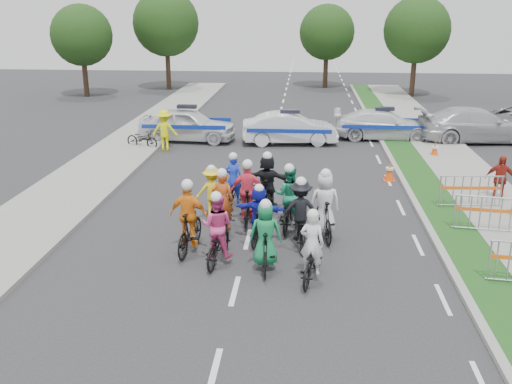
# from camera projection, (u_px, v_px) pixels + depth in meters

# --- Properties ---
(ground) EXTENTS (90.00, 90.00, 0.00)m
(ground) POSITION_uv_depth(u_px,v_px,m) (235.00, 291.00, 12.86)
(ground) COLOR #28282B
(ground) RESTS_ON ground
(curb_right) EXTENTS (0.20, 60.00, 0.12)m
(curb_right) POSITION_uv_depth(u_px,v_px,m) (423.00, 217.00, 17.16)
(curb_right) COLOR gray
(curb_right) RESTS_ON ground
(grass_strip) EXTENTS (1.20, 60.00, 0.11)m
(grass_strip) POSITION_uv_depth(u_px,v_px,m) (446.00, 218.00, 17.11)
(grass_strip) COLOR #1B4917
(grass_strip) RESTS_ON ground
(sidewalk_right) EXTENTS (2.40, 60.00, 0.13)m
(sidewalk_right) POSITION_uv_depth(u_px,v_px,m) (508.00, 220.00, 16.96)
(sidewalk_right) COLOR gray
(sidewalk_right) RESTS_ON ground
(sidewalk_left) EXTENTS (3.00, 60.00, 0.13)m
(sidewalk_left) POSITION_uv_depth(u_px,v_px,m) (51.00, 206.00, 18.11)
(sidewalk_left) COLOR gray
(sidewalk_left) RESTS_ON ground
(rider_0) EXTENTS (0.95, 1.84, 1.79)m
(rider_0) POSITION_uv_depth(u_px,v_px,m) (312.00, 256.00, 13.22)
(rider_0) COLOR black
(rider_0) RESTS_ON ground
(rider_1) EXTENTS (0.79, 1.77, 1.84)m
(rider_1) POSITION_uv_depth(u_px,v_px,m) (266.00, 242.00, 13.71)
(rider_1) COLOR black
(rider_1) RESTS_ON ground
(rider_2) EXTENTS (0.88, 1.91, 1.88)m
(rider_2) POSITION_uv_depth(u_px,v_px,m) (218.00, 236.00, 14.13)
(rider_2) COLOR black
(rider_2) RESTS_ON ground
(rider_3) EXTENTS (1.05, 1.96, 2.01)m
(rider_3) POSITION_uv_depth(u_px,v_px,m) (189.00, 224.00, 14.69)
(rider_3) COLOR black
(rider_3) RESTS_ON ground
(rider_4) EXTENTS (1.13, 1.96, 1.94)m
(rider_4) POSITION_uv_depth(u_px,v_px,m) (300.00, 219.00, 15.11)
(rider_4) COLOR black
(rider_4) RESTS_ON ground
(rider_5) EXTENTS (1.40, 1.66, 1.69)m
(rider_5) POSITION_uv_depth(u_px,v_px,m) (259.00, 218.00, 15.28)
(rider_5) COLOR black
(rider_5) RESTS_ON ground
(rider_6) EXTENTS (0.68, 1.91, 1.95)m
(rider_6) POSITION_uv_depth(u_px,v_px,m) (223.00, 212.00, 15.89)
(rider_6) COLOR black
(rider_6) RESTS_ON ground
(rider_7) EXTENTS (0.93, 1.98, 2.01)m
(rider_7) POSITION_uv_depth(u_px,v_px,m) (324.00, 211.00, 15.58)
(rider_7) COLOR black
(rider_7) RESTS_ON ground
(rider_8) EXTENTS (0.88, 1.97, 1.95)m
(rider_8) POSITION_uv_depth(u_px,v_px,m) (289.00, 204.00, 16.33)
(rider_8) COLOR black
(rider_8) RESTS_ON ground
(rider_9) EXTENTS (1.00, 1.89, 1.98)m
(rider_9) POSITION_uv_depth(u_px,v_px,m) (248.00, 199.00, 16.62)
(rider_9) COLOR black
(rider_9) RESTS_ON ground
(rider_10) EXTENTS (1.06, 1.79, 1.75)m
(rider_10) POSITION_uv_depth(u_px,v_px,m) (212.00, 199.00, 16.89)
(rider_10) COLOR black
(rider_10) RESTS_ON ground
(rider_11) EXTENTS (1.57, 1.88, 1.93)m
(rider_11) POSITION_uv_depth(u_px,v_px,m) (267.00, 186.00, 17.64)
(rider_11) COLOR black
(rider_11) RESTS_ON ground
(rider_12) EXTENTS (0.94, 1.86, 1.81)m
(rider_12) POSITION_uv_depth(u_px,v_px,m) (234.00, 189.00, 18.08)
(rider_12) COLOR black
(rider_12) RESTS_ON ground
(police_car_0) EXTENTS (4.69, 2.20, 1.55)m
(police_car_0) POSITION_uv_depth(u_px,v_px,m) (188.00, 125.00, 26.96)
(police_car_0) COLOR silver
(police_car_0) RESTS_ON ground
(police_car_1) EXTENTS (4.50, 1.98, 1.44)m
(police_car_1) POSITION_uv_depth(u_px,v_px,m) (290.00, 128.00, 26.39)
(police_car_1) COLOR silver
(police_car_1) RESTS_ON ground
(police_car_2) EXTENTS (4.85, 2.15, 1.38)m
(police_car_2) POSITION_uv_depth(u_px,v_px,m) (384.00, 125.00, 27.35)
(police_car_2) COLOR silver
(police_car_2) RESTS_ON ground
(civilian_sedan) EXTENTS (5.75, 2.90, 1.60)m
(civilian_sedan) POSITION_uv_depth(u_px,v_px,m) (476.00, 125.00, 26.77)
(civilian_sedan) COLOR #B4B4B9
(civilian_sedan) RESTS_ON ground
(spectator_2) EXTENTS (0.98, 0.57, 1.57)m
(spectator_2) POSITION_uv_depth(u_px,v_px,m) (500.00, 179.00, 18.49)
(spectator_2) COLOR maroon
(spectator_2) RESTS_ON ground
(marshal_hiviz) EXTENTS (1.19, 0.71, 1.79)m
(marshal_hiviz) POSITION_uv_depth(u_px,v_px,m) (165.00, 130.00, 25.17)
(marshal_hiviz) COLOR #E5EB0C
(marshal_hiviz) RESTS_ON ground
(barrier_1) EXTENTS (2.05, 0.76, 1.12)m
(barrier_1) POSITION_uv_depth(u_px,v_px,m) (490.00, 216.00, 15.87)
(barrier_1) COLOR #A5A8AD
(barrier_1) RESTS_ON ground
(barrier_2) EXTENTS (2.03, 0.63, 1.12)m
(barrier_2) POSITION_uv_depth(u_px,v_px,m) (470.00, 193.00, 17.83)
(barrier_2) COLOR #A5A8AD
(barrier_2) RESTS_ON ground
(cone_0) EXTENTS (0.40, 0.40, 0.70)m
(cone_0) POSITION_uv_depth(u_px,v_px,m) (390.00, 172.00, 20.90)
(cone_0) COLOR #F24C0C
(cone_0) RESTS_ON ground
(cone_1) EXTENTS (0.40, 0.40, 0.70)m
(cone_1) POSITION_uv_depth(u_px,v_px,m) (435.00, 150.00, 24.05)
(cone_1) COLOR #F24C0C
(cone_1) RESTS_ON ground
(parked_bike) EXTENTS (1.72, 1.09, 0.85)m
(parked_bike) POSITION_uv_depth(u_px,v_px,m) (142.00, 139.00, 25.66)
(parked_bike) COLOR black
(parked_bike) RESTS_ON ground
(tree_0) EXTENTS (4.20, 4.20, 6.30)m
(tree_0) POSITION_uv_depth(u_px,v_px,m) (82.00, 35.00, 39.21)
(tree_0) COLOR #382619
(tree_0) RESTS_ON ground
(tree_1) EXTENTS (4.55, 4.55, 6.82)m
(tree_1) POSITION_uv_depth(u_px,v_px,m) (417.00, 30.00, 39.12)
(tree_1) COLOR #382619
(tree_1) RESTS_ON ground
(tree_3) EXTENTS (4.90, 4.90, 7.35)m
(tree_3) POSITION_uv_depth(u_px,v_px,m) (166.00, 23.00, 42.38)
(tree_3) COLOR #382619
(tree_3) RESTS_ON ground
(tree_4) EXTENTS (4.20, 4.20, 6.30)m
(tree_4) POSITION_uv_depth(u_px,v_px,m) (327.00, 32.00, 43.51)
(tree_4) COLOR #382619
(tree_4) RESTS_ON ground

